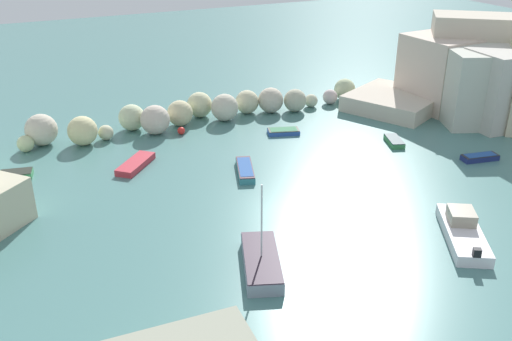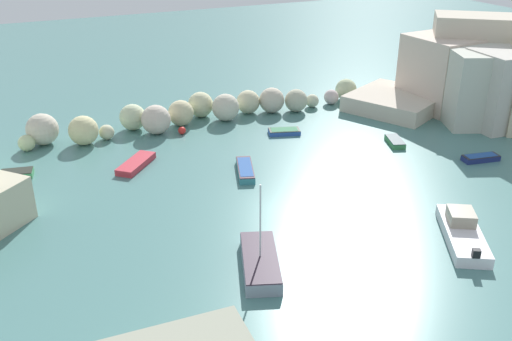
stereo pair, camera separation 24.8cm
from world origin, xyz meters
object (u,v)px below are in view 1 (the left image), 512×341
at_px(moored_boat_6, 463,231).
at_px(moored_boat_8, 394,141).
at_px(channel_buoy, 181,131).
at_px(moored_boat_2, 261,262).
at_px(moored_boat_7, 480,157).
at_px(moored_boat_5, 16,175).
at_px(moored_boat_1, 245,170).
at_px(moored_boat_3, 136,164).
at_px(moored_boat_0, 284,131).

distance_m(moored_boat_6, moored_boat_8, 15.52).
xyz_separation_m(channel_buoy, moored_boat_2, (-2.53, -22.07, 0.08)).
xyz_separation_m(moored_boat_7, moored_boat_8, (-4.13, 5.82, -0.02)).
bearing_deg(moored_boat_2, moored_boat_5, -127.59).
xyz_separation_m(moored_boat_1, moored_boat_5, (-16.15, 6.70, -0.04)).
bearing_deg(moored_boat_5, moored_boat_3, -0.73).
distance_m(moored_boat_3, moored_boat_8, 22.14).
relative_size(moored_boat_3, moored_boat_6, 0.61).
bearing_deg(moored_boat_0, moored_boat_6, 112.77).
bearing_deg(moored_boat_6, moored_boat_2, 110.24).
distance_m(moored_boat_7, moored_boat_8, 7.14).
height_order(channel_buoy, moored_boat_8, channel_buoy).
bearing_deg(moored_boat_3, moored_boat_6, -98.23).
height_order(channel_buoy, moored_boat_6, moored_boat_6).
bearing_deg(channel_buoy, moored_boat_0, -24.33).
relative_size(moored_boat_7, moored_boat_8, 1.10).
xyz_separation_m(moored_boat_2, moored_boat_5, (-11.76, 18.75, -0.17)).
bearing_deg(moored_boat_7, channel_buoy, 152.18).
bearing_deg(channel_buoy, moored_boat_3, -136.55).
bearing_deg(channel_buoy, moored_boat_5, -166.91).
relative_size(channel_buoy, moored_boat_5, 0.27).
xyz_separation_m(moored_boat_3, moored_boat_7, (25.74, -10.63, 0.01)).
height_order(moored_boat_3, moored_boat_6, moored_boat_6).
height_order(moored_boat_2, moored_boat_3, moored_boat_2).
xyz_separation_m(moored_boat_1, moored_boat_3, (-7.39, 4.78, -0.05)).
xyz_separation_m(channel_buoy, moored_boat_0, (8.46, -3.83, -0.11)).
relative_size(moored_boat_1, moored_boat_7, 1.38).
distance_m(channel_buoy, moored_boat_0, 9.28).
height_order(channel_buoy, moored_boat_5, channel_buoy).
relative_size(moored_boat_3, moored_boat_7, 1.28).
height_order(moored_boat_6, moored_boat_7, moored_boat_6).
xyz_separation_m(moored_boat_0, moored_boat_2, (-10.99, -18.25, 0.19)).
distance_m(moored_boat_1, moored_boat_7, 19.26).
distance_m(moored_boat_3, moored_boat_6, 24.86).
bearing_deg(channel_buoy, moored_boat_2, -96.55).
bearing_deg(moored_boat_5, channel_buoy, 24.74).
height_order(moored_boat_1, moored_boat_7, moored_boat_1).
height_order(channel_buoy, moored_boat_3, channel_buoy).
distance_m(moored_boat_0, moored_boat_3, 14.07).
height_order(moored_boat_1, moored_boat_6, moored_boat_6).
bearing_deg(moored_boat_3, moored_boat_8, -60.23).
bearing_deg(moored_boat_8, moored_boat_7, 55.23).
xyz_separation_m(channel_buoy, moored_boat_1, (1.86, -10.02, -0.05)).
height_order(moored_boat_2, moored_boat_7, moored_boat_2).
xyz_separation_m(moored_boat_0, moored_boat_3, (-13.99, -1.42, 0.01)).
bearing_deg(moored_boat_7, moored_boat_2, -154.43).
bearing_deg(moored_boat_8, channel_buoy, -102.10).
xyz_separation_m(moored_boat_0, moored_boat_5, (-22.75, 0.50, 0.02)).
bearing_deg(moored_boat_2, moored_boat_0, 169.25).
distance_m(moored_boat_1, moored_boat_6, 16.69).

